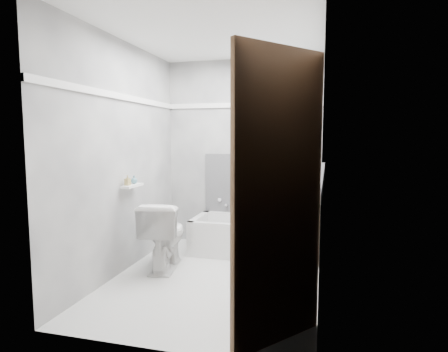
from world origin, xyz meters
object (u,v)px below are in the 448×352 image
(office_chair, at_px, (294,204))
(toilet, at_px, (164,235))
(soap_bottle_a, at_px, (128,180))
(soap_bottle_b, at_px, (134,179))
(bathtub, at_px, (254,236))
(door, at_px, (317,209))

(office_chair, bearing_deg, toilet, -131.07)
(soap_bottle_a, height_order, soap_bottle_b, soap_bottle_a)
(soap_bottle_a, distance_m, soap_bottle_b, 0.14)
(toilet, bearing_deg, bathtub, -147.33)
(office_chair, height_order, soap_bottle_b, office_chair)
(toilet, xyz_separation_m, soap_bottle_a, (-0.32, -0.18, 0.61))
(toilet, bearing_deg, door, 128.83)
(toilet, bearing_deg, soap_bottle_b, -1.38)
(toilet, relative_size, door, 0.37)
(door, relative_size, soap_bottle_b, 22.83)
(soap_bottle_a, relative_size, soap_bottle_b, 1.28)
(soap_bottle_b, bearing_deg, soap_bottle_a, -90.00)
(bathtub, xyz_separation_m, door, (0.75, -2.21, 0.79))
(office_chair, relative_size, door, 0.50)
(office_chair, xyz_separation_m, door, (0.29, -2.26, 0.38))
(soap_bottle_b, bearing_deg, bathtub, 34.16)
(door, height_order, soap_bottle_b, door)
(door, bearing_deg, toilet, 137.66)
(office_chair, distance_m, soap_bottle_a, 1.94)
(door, bearing_deg, soap_bottle_b, 143.59)
(bathtub, xyz_separation_m, toilet, (-0.85, -0.75, 0.15))
(bathtub, distance_m, office_chair, 0.62)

